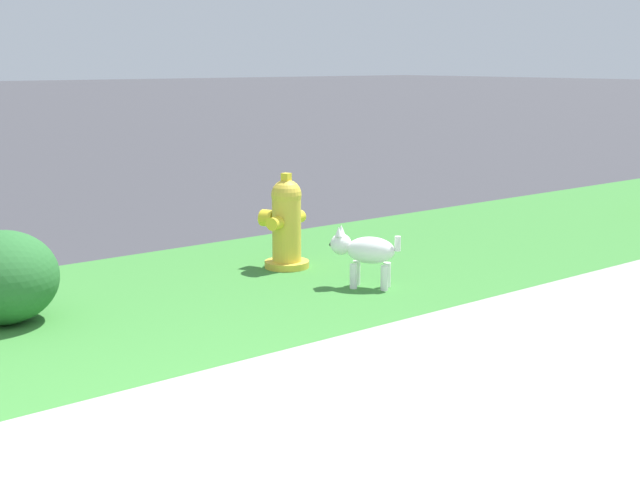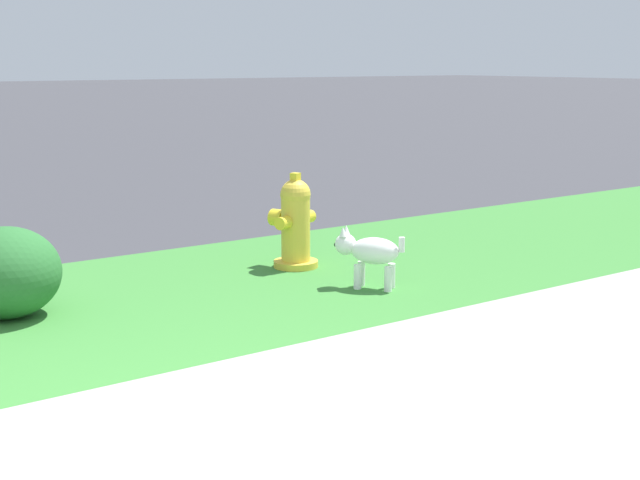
# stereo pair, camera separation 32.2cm
# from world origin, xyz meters

# --- Properties ---
(fire_hydrant_at_driveway) EXTENTS (0.39, 0.37, 0.67)m
(fire_hydrant_at_driveway) POSITION_xyz_m (2.25, 2.74, 0.32)
(fire_hydrant_at_driveway) COLOR gold
(fire_hydrant_at_driveway) RESTS_ON ground
(small_white_dog) EXTENTS (0.34, 0.40, 0.40)m
(small_white_dog) POSITION_xyz_m (2.29, 1.98, 0.24)
(small_white_dog) COLOR white
(small_white_dog) RESTS_ON ground
(shrub_bush_mid_verge) EXTENTS (0.61, 0.61, 0.52)m
(shrub_bush_mid_verge) POSITION_xyz_m (0.23, 2.66, 0.26)
(shrub_bush_mid_verge) COLOR #28662D
(shrub_bush_mid_verge) RESTS_ON ground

